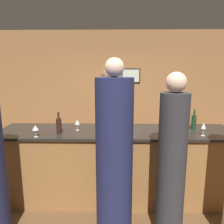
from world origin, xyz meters
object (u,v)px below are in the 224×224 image
(bartender, at_px, (108,124))
(guest_0, at_px, (172,164))
(ice_bucket, at_px, (103,121))
(wine_bottle_0, at_px, (194,122))
(wine_bottle_1, at_px, (59,125))
(wine_bottle_2, at_px, (177,121))
(guest_3, at_px, (114,161))

(bartender, relative_size, guest_0, 1.02)
(bartender, xyz_separation_m, ice_bucket, (-0.05, -0.71, 0.23))
(wine_bottle_0, bearing_deg, wine_bottle_1, -172.22)
(ice_bucket, bearing_deg, wine_bottle_1, -147.80)
(wine_bottle_0, xyz_separation_m, ice_bucket, (-1.33, 0.11, -0.02))
(wine_bottle_2, xyz_separation_m, ice_bucket, (-1.08, 0.12, -0.02))
(guest_0, xyz_separation_m, wine_bottle_1, (-1.38, 0.62, 0.27))
(guest_0, distance_m, ice_bucket, 1.29)
(guest_0, height_order, wine_bottle_1, guest_0)
(wine_bottle_2, bearing_deg, wine_bottle_1, -171.43)
(wine_bottle_2, bearing_deg, wine_bottle_0, 2.36)
(guest_3, xyz_separation_m, wine_bottle_1, (-0.76, 0.65, 0.22))
(guest_0, xyz_separation_m, wine_bottle_2, (0.28, 0.87, 0.27))
(wine_bottle_0, bearing_deg, bartender, 147.52)
(guest_3, height_order, wine_bottle_2, guest_3)
(guest_0, height_order, ice_bucket, guest_0)
(ice_bucket, bearing_deg, guest_0, -50.87)
(wine_bottle_0, relative_size, ice_bucket, 1.52)
(bartender, height_order, ice_bucket, bartender)
(bartender, bearing_deg, guest_0, 114.03)
(guest_0, height_order, wine_bottle_0, guest_0)
(wine_bottle_2, bearing_deg, guest_0, -107.85)
(guest_0, relative_size, ice_bucket, 9.84)
(wine_bottle_0, relative_size, wine_bottle_2, 0.94)
(guest_3, relative_size, ice_bucket, 10.57)
(bartender, bearing_deg, wine_bottle_0, 147.52)
(guest_3, relative_size, wine_bottle_2, 6.53)
(wine_bottle_0, bearing_deg, guest_3, -141.60)
(ice_bucket, bearing_deg, guest_3, -80.18)
(guest_3, bearing_deg, guest_0, 3.03)
(bartender, distance_m, guest_3, 1.73)
(guest_0, bearing_deg, wine_bottle_0, 59.11)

